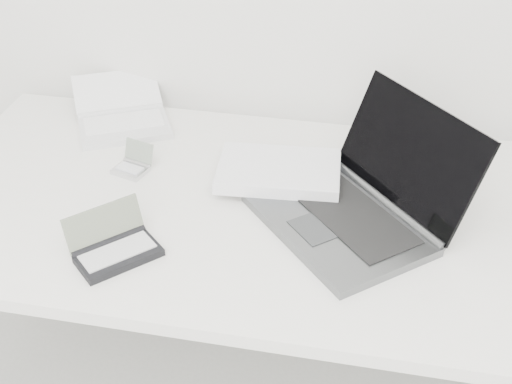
% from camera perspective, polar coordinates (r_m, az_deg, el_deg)
% --- Properties ---
extents(desk, '(1.60, 0.80, 0.73)m').
position_cam_1_polar(desk, '(1.61, 1.33, -2.46)').
color(desk, white).
rests_on(desk, ground).
extents(laptop_large, '(0.59, 0.52, 0.24)m').
position_cam_1_polar(laptop_large, '(1.56, 5.99, 0.01)').
color(laptop_large, '#5A5D60').
rests_on(laptop_large, desk).
extents(netbook_open_white, '(0.34, 0.37, 0.07)m').
position_cam_1_polar(netbook_open_white, '(1.93, -10.65, 5.94)').
color(netbook_open_white, silver).
rests_on(netbook_open_white, desk).
extents(pda_silver, '(0.10, 0.10, 0.06)m').
position_cam_1_polar(pda_silver, '(1.72, -9.81, 2.13)').
color(pda_silver, silver).
rests_on(pda_silver, desk).
extents(palmtop_charcoal, '(0.20, 0.20, 0.09)m').
position_cam_1_polar(palmtop_charcoal, '(1.46, -11.26, -4.38)').
color(palmtop_charcoal, black).
rests_on(palmtop_charcoal, desk).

